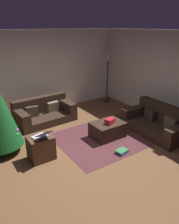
% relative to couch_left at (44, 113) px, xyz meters
% --- Properties ---
extents(ground_plane, '(6.40, 6.40, 0.00)m').
position_rel_couch_left_xyz_m(ground_plane, '(0.04, -2.25, -0.27)').
color(ground_plane, brown).
extents(rear_partition, '(6.40, 0.12, 2.60)m').
position_rel_couch_left_xyz_m(rear_partition, '(0.04, 0.89, 1.03)').
color(rear_partition, silver).
rests_on(rear_partition, ground_plane).
extents(couch_left, '(1.76, 1.01, 0.71)m').
position_rel_couch_left_xyz_m(couch_left, '(0.00, 0.00, 0.00)').
color(couch_left, '#332319').
rests_on(couch_left, ground_plane).
extents(couch_right, '(1.01, 1.81, 0.73)m').
position_rel_couch_left_xyz_m(couch_right, '(2.30, -2.38, 0.00)').
color(couch_right, '#332319').
rests_on(couch_right, ground_plane).
extents(ottoman, '(0.82, 0.60, 0.40)m').
position_rel_couch_left_xyz_m(ottoman, '(0.98, -1.85, -0.07)').
color(ottoman, '#332319').
rests_on(ottoman, ground_plane).
extents(gift_box, '(0.29, 0.23, 0.13)m').
position_rel_couch_left_xyz_m(gift_box, '(1.00, -1.91, 0.19)').
color(gift_box, red).
rests_on(gift_box, ottoman).
extents(tv_remote, '(0.08, 0.17, 0.02)m').
position_rel_couch_left_xyz_m(tv_remote, '(1.00, -1.79, 0.14)').
color(tv_remote, black).
rests_on(tv_remote, ottoman).
extents(side_table, '(0.52, 0.44, 0.53)m').
position_rel_couch_left_xyz_m(side_table, '(-0.83, -1.83, -0.00)').
color(side_table, '#4C3323').
rests_on(side_table, ground_plane).
extents(laptop, '(0.39, 0.45, 0.18)m').
position_rel_couch_left_xyz_m(laptop, '(-0.82, -1.89, 0.31)').
color(laptop, silver).
rests_on(laptop, side_table).
extents(book_stack, '(0.30, 0.24, 0.08)m').
position_rel_couch_left_xyz_m(book_stack, '(0.76, -2.66, -0.23)').
color(book_stack, '#2D5193').
rests_on(book_stack, ground_plane).
extents(corner_lamp, '(0.36, 0.36, 1.78)m').
position_rel_couch_left_xyz_m(corner_lamp, '(2.70, 0.38, 1.26)').
color(corner_lamp, black).
rests_on(corner_lamp, ground_plane).
extents(area_rug, '(2.60, 2.00, 0.01)m').
position_rel_couch_left_xyz_m(area_rug, '(0.98, -1.85, -0.27)').
color(area_rug, '#52282C').
rests_on(area_rug, ground_plane).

